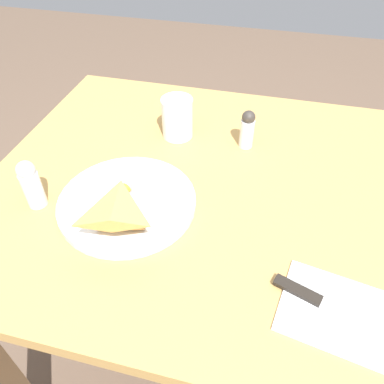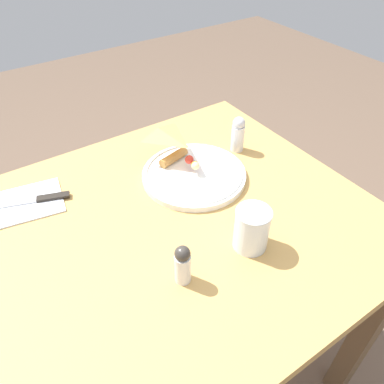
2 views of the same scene
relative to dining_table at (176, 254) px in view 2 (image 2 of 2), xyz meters
name	(u,v)px [view 2 (image 2 of 2)]	position (x,y,z in m)	size (l,w,h in m)	color
ground_plane	(181,364)	(0.00, 0.00, -0.61)	(6.00, 6.00, 0.00)	brown
dining_table	(176,254)	(0.00, 0.00, 0.00)	(0.90, 0.79, 0.73)	tan
plate_pizza	(193,173)	(-0.12, -0.11, 0.13)	(0.27, 0.27, 0.05)	white
milk_glass	(252,230)	(-0.09, 0.15, 0.17)	(0.07, 0.07, 0.10)	white
napkin_folded	(27,203)	(0.26, -0.24, 0.12)	(0.19, 0.16, 0.00)	silver
butter_knife	(31,200)	(0.25, -0.24, 0.13)	(0.20, 0.09, 0.01)	black
salt_shaker	(238,134)	(-0.30, -0.14, 0.17)	(0.04, 0.04, 0.10)	silver
pepper_shaker	(183,264)	(0.07, 0.15, 0.17)	(0.03, 0.03, 0.09)	silver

